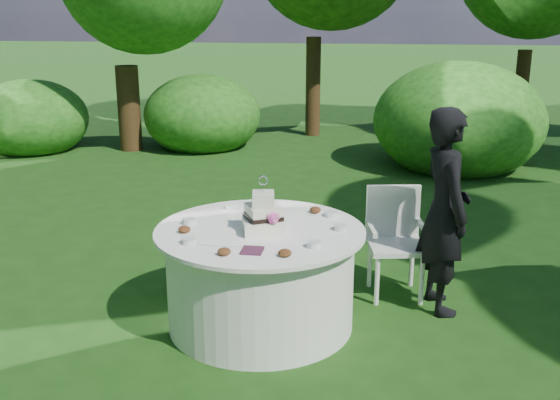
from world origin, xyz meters
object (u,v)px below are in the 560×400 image
object	(u,v)px
napkins	(252,250)
guest	(445,211)
table	(260,277)
cake	(264,217)
chair	(395,233)

from	to	relation	value
napkins	guest	bearing A→B (deg)	36.07
guest	table	xyz separation A→B (m)	(-1.37, -0.51, -0.43)
guest	cake	world-z (taller)	guest
table	cake	xyz separation A→B (m)	(0.04, -0.05, 0.50)
napkins	table	bearing A→B (deg)	94.14
napkins	cake	size ratio (longest dim) A/B	0.33
table	napkins	bearing A→B (deg)	-85.86
napkins	chair	world-z (taller)	chair
cake	chair	xyz separation A→B (m)	(0.97, 0.82, -0.36)
cake	table	bearing A→B (deg)	127.04
napkins	chair	size ratio (longest dim) A/B	0.15
napkins	cake	xyz separation A→B (m)	(0.00, 0.42, 0.10)
table	guest	bearing A→B (deg)	20.26
chair	napkins	bearing A→B (deg)	-128.15
napkins	guest	distance (m)	1.66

